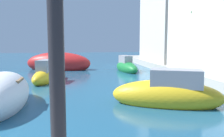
{
  "coord_description": "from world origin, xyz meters",
  "views": [
    {
      "loc": [
        3.66,
        -4.99,
        2.24
      ],
      "look_at": [
        6.47,
        10.76,
        0.34
      ],
      "focal_mm": 37.98,
      "sensor_mm": 36.0,
      "label": 1
    }
  ],
  "objects_px": {
    "moored_boat_6": "(48,75)",
    "moored_boat_7": "(126,67)",
    "moored_boat_8": "(168,94)",
    "moored_boat_4": "(1,95)",
    "waterfront_building_annex": "(181,8)",
    "moored_boat_1": "(59,63)",
    "quayside_tree": "(220,13)"
  },
  "relations": [
    {
      "from": "moored_boat_8",
      "to": "waterfront_building_annex",
      "type": "height_order",
      "value": "waterfront_building_annex"
    },
    {
      "from": "moored_boat_8",
      "to": "moored_boat_7",
      "type": "bearing_deg",
      "value": -71.12
    },
    {
      "from": "moored_boat_8",
      "to": "quayside_tree",
      "type": "relative_size",
      "value": 0.81
    },
    {
      "from": "quayside_tree",
      "to": "moored_boat_6",
      "type": "bearing_deg",
      "value": 170.86
    },
    {
      "from": "moored_boat_7",
      "to": "quayside_tree",
      "type": "xyz_separation_m",
      "value": [
        3.99,
        -4.94,
        3.38
      ]
    },
    {
      "from": "moored_boat_7",
      "to": "waterfront_building_annex",
      "type": "bearing_deg",
      "value": 106.85
    },
    {
      "from": "moored_boat_7",
      "to": "waterfront_building_annex",
      "type": "height_order",
      "value": "waterfront_building_annex"
    },
    {
      "from": "waterfront_building_annex",
      "to": "quayside_tree",
      "type": "bearing_deg",
      "value": -100.05
    },
    {
      "from": "moored_boat_4",
      "to": "moored_boat_7",
      "type": "xyz_separation_m",
      "value": [
        6.36,
        8.49,
        -0.09
      ]
    },
    {
      "from": "moored_boat_6",
      "to": "moored_boat_8",
      "type": "height_order",
      "value": "moored_boat_8"
    },
    {
      "from": "moored_boat_1",
      "to": "quayside_tree",
      "type": "relative_size",
      "value": 1.1
    },
    {
      "from": "moored_boat_1",
      "to": "moored_boat_6",
      "type": "xyz_separation_m",
      "value": [
        -0.34,
        -5.45,
        -0.13
      ]
    },
    {
      "from": "moored_boat_8",
      "to": "waterfront_building_annex",
      "type": "bearing_deg",
      "value": -94.1
    },
    {
      "from": "waterfront_building_annex",
      "to": "moored_boat_6",
      "type": "bearing_deg",
      "value": -151.28
    },
    {
      "from": "waterfront_building_annex",
      "to": "moored_boat_4",
      "type": "bearing_deg",
      "value": -137.07
    },
    {
      "from": "moored_boat_6",
      "to": "moored_boat_4",
      "type": "bearing_deg",
      "value": -174.92
    },
    {
      "from": "moored_boat_8",
      "to": "moored_boat_4",
      "type": "bearing_deg",
      "value": 16.69
    },
    {
      "from": "moored_boat_8",
      "to": "moored_boat_1",
      "type": "bearing_deg",
      "value": -45.89
    },
    {
      "from": "moored_boat_1",
      "to": "moored_boat_6",
      "type": "relative_size",
      "value": 1.54
    },
    {
      "from": "moored_boat_6",
      "to": "moored_boat_7",
      "type": "xyz_separation_m",
      "value": [
        5.28,
        3.45,
        -0.02
      ]
    },
    {
      "from": "moored_boat_1",
      "to": "moored_boat_4",
      "type": "bearing_deg",
      "value": 100.8
    },
    {
      "from": "quayside_tree",
      "to": "moored_boat_7",
      "type": "bearing_deg",
      "value": 128.93
    },
    {
      "from": "moored_boat_8",
      "to": "waterfront_building_annex",
      "type": "relative_size",
      "value": 0.45
    },
    {
      "from": "moored_boat_1",
      "to": "moored_boat_8",
      "type": "bearing_deg",
      "value": 129.06
    },
    {
      "from": "moored_boat_6",
      "to": "waterfront_building_annex",
      "type": "distance_m",
      "value": 12.9
    },
    {
      "from": "moored_boat_1",
      "to": "moored_boat_4",
      "type": "height_order",
      "value": "moored_boat_1"
    },
    {
      "from": "moored_boat_6",
      "to": "quayside_tree",
      "type": "relative_size",
      "value": 0.71
    },
    {
      "from": "moored_boat_6",
      "to": "moored_boat_1",
      "type": "bearing_deg",
      "value": 13.63
    },
    {
      "from": "moored_boat_4",
      "to": "moored_boat_7",
      "type": "relative_size",
      "value": 1.21
    },
    {
      "from": "moored_boat_4",
      "to": "moored_boat_7",
      "type": "height_order",
      "value": "moored_boat_4"
    },
    {
      "from": "moored_boat_6",
      "to": "waterfront_building_annex",
      "type": "xyz_separation_m",
      "value": [
        10.55,
        5.78,
        4.65
      ]
    },
    {
      "from": "moored_boat_4",
      "to": "moored_boat_8",
      "type": "xyz_separation_m",
      "value": [
        5.61,
        -0.68,
        -0.02
      ]
    }
  ]
}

